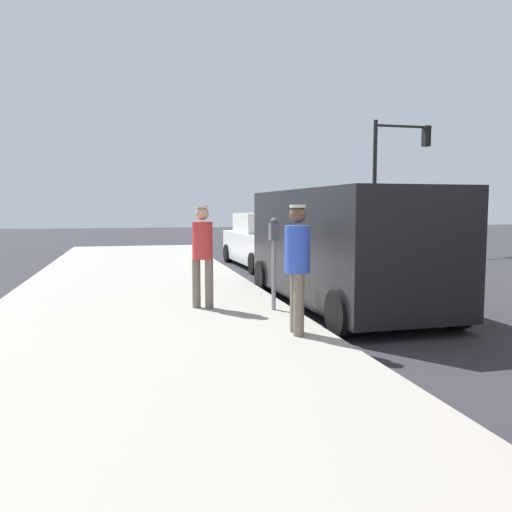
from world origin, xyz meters
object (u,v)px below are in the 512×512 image
object	(u,v)px
parking_meter_near	(274,248)
traffic_light_corner	(394,164)
parked_van	(343,245)
pedestrian_in_blue	(297,260)
pedestrian_in_red	(202,249)
parked_sedan_behind	(267,243)

from	to	relation	value
parking_meter_near	traffic_light_corner	bearing A→B (deg)	-126.25
traffic_light_corner	parked_van	bearing A→B (deg)	57.68
pedestrian_in_blue	pedestrian_in_red	bearing A→B (deg)	-65.00
pedestrian_in_blue	parked_van	xyz separation A→B (m)	(-1.64, -2.32, 0.01)
pedestrian_in_blue	parked_sedan_behind	world-z (taller)	pedestrian_in_blue
parking_meter_near	pedestrian_in_red	world-z (taller)	pedestrian_in_red
pedestrian_in_red	parked_van	xyz separation A→B (m)	(-2.62, -0.22, 0.01)
parking_meter_near	traffic_light_corner	distance (m)	13.55
pedestrian_in_red	parked_sedan_behind	distance (m)	7.51
parked_van	parked_sedan_behind	size ratio (longest dim) A/B	1.18
pedestrian_in_blue	traffic_light_corner	xyz separation A→B (m)	(-8.03, -12.42, 2.37)
parking_meter_near	parked_sedan_behind	bearing A→B (deg)	-103.72
traffic_light_corner	pedestrian_in_red	bearing A→B (deg)	48.90
pedestrian_in_red	parked_van	bearing A→B (deg)	-175.17
pedestrian_in_red	traffic_light_corner	size ratio (longest dim) A/B	0.33
traffic_light_corner	parking_meter_near	bearing A→B (deg)	53.75
parked_sedan_behind	traffic_light_corner	size ratio (longest dim) A/B	0.86
pedestrian_in_red	parking_meter_near	bearing A→B (deg)	158.46
parked_van	parked_sedan_behind	world-z (taller)	parked_van
pedestrian_in_red	parked_van	world-z (taller)	parked_van
traffic_light_corner	parked_sedan_behind	bearing A→B (deg)	29.23
parking_meter_near	pedestrian_in_red	bearing A→B (deg)	-21.54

